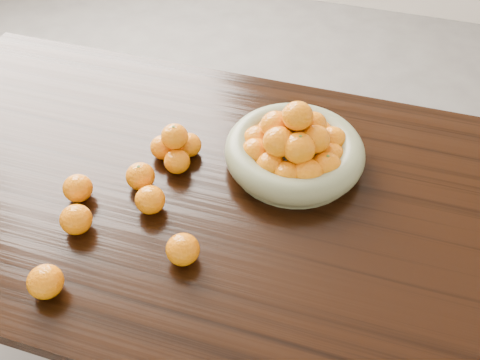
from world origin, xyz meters
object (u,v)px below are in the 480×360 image
(dining_table, at_px, (236,219))
(orange_pyramid, at_px, (176,147))
(fruit_bowl, at_px, (295,148))
(loose_orange_0, at_px, (140,176))

(dining_table, relative_size, orange_pyramid, 14.84)
(fruit_bowl, xyz_separation_m, loose_orange_0, (-0.35, -0.19, -0.02))
(fruit_bowl, bearing_deg, orange_pyramid, -165.20)
(dining_table, relative_size, fruit_bowl, 5.53)
(orange_pyramid, relative_size, loose_orange_0, 1.85)
(fruit_bowl, relative_size, orange_pyramid, 2.68)
(orange_pyramid, bearing_deg, loose_orange_0, -113.51)
(orange_pyramid, bearing_deg, fruit_bowl, 14.80)
(dining_table, height_order, orange_pyramid, orange_pyramid)
(orange_pyramid, distance_m, loose_orange_0, 0.12)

